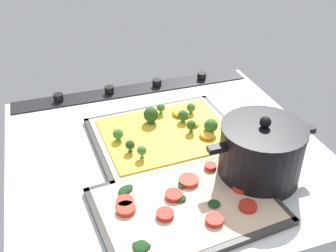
{
  "coord_description": "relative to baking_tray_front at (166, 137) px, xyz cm",
  "views": [
    {
      "loc": [
        25.09,
        74.96,
        58.13
      ],
      "look_at": [
        -0.28,
        -0.56,
        6.72
      ],
      "focal_mm": 43.18,
      "sensor_mm": 36.0,
      "label": 1
    }
  ],
  "objects": [
    {
      "name": "veggie_pizza_back",
      "position": [
        4.16,
        24.83,
        0.74
      ],
      "size": [
        35.32,
        26.24,
        1.9
      ],
      "color": "#CFAE8E",
      "rests_on": "baking_tray_back"
    },
    {
      "name": "ground_plane",
      "position": [
        1.36,
        5.13,
        -1.86
      ],
      "size": [
        75.04,
        72.72,
        3.0
      ],
      "primitive_type": "cube",
      "color": "silver"
    },
    {
      "name": "baking_tray_front",
      "position": [
        0.0,
        0.0,
        0.0
      ],
      "size": [
        37.42,
        31.42,
        1.3
      ],
      "color": "#33302D",
      "rests_on": "ground_plane"
    },
    {
      "name": "stove_control_panel",
      "position": [
        1.36,
        -27.73,
        0.2
      ],
      "size": [
        72.04,
        7.0,
        2.6
      ],
      "color": "black",
      "rests_on": "ground_plane"
    },
    {
      "name": "baking_tray_back",
      "position": [
        4.06,
        24.95,
        0.01
      ],
      "size": [
        37.93,
        28.85,
        1.3
      ],
      "color": "#33302D",
      "rests_on": "ground_plane"
    },
    {
      "name": "cooking_pot",
      "position": [
        -14.51,
        20.53,
        6.21
      ],
      "size": [
        24.89,
        18.04,
        15.43
      ],
      "color": "black",
      "rests_on": "ground_plane"
    },
    {
      "name": "broccoli_pizza",
      "position": [
        -0.46,
        -0.24,
        1.27
      ],
      "size": [
        34.9,
        28.91,
        5.74
      ],
      "color": "beige",
      "rests_on": "baking_tray_front"
    }
  ]
}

